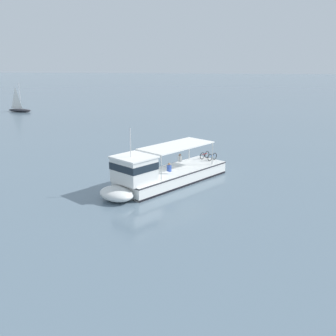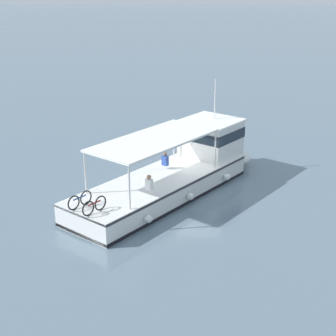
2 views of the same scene
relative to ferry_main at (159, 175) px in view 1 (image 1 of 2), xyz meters
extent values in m
plane|color=slate|center=(-0.33, 1.04, -1.01)|extent=(400.00, 400.00, 0.00)
cube|color=white|center=(1.29, -0.97, -0.46)|extent=(10.57, 9.02, 1.10)
ellipsoid|color=white|center=(-3.67, 2.74, -0.46)|extent=(3.52, 3.68, 1.01)
cube|color=black|center=(1.29, -0.97, -0.91)|extent=(10.59, 9.06, 0.16)
cube|color=#2D2D33|center=(1.29, -0.97, 0.01)|extent=(10.60, 9.07, 0.10)
cube|color=white|center=(-2.23, 1.66, 1.04)|extent=(3.71, 3.73, 1.90)
cube|color=#19232D|center=(-2.23, 1.66, 1.37)|extent=(3.78, 3.81, 0.56)
cube|color=white|center=(-2.23, 1.66, 2.05)|extent=(3.93, 3.96, 0.12)
cube|color=white|center=(1.65, -1.24, 2.14)|extent=(7.13, 6.37, 0.10)
cylinder|color=silver|center=(-1.76, -0.39, 1.09)|extent=(0.08, 0.08, 2.00)
cylinder|color=silver|center=(-0.14, 1.79, 1.09)|extent=(0.08, 0.08, 2.00)
cylinder|color=silver|center=(3.45, -4.27, 1.09)|extent=(0.08, 0.08, 2.00)
cylinder|color=silver|center=(5.07, -2.09, 1.09)|extent=(0.08, 0.08, 2.00)
cylinder|color=silver|center=(-2.47, 1.84, 3.21)|extent=(0.06, 0.06, 2.20)
sphere|color=white|center=(-0.37, 2.49, -0.52)|extent=(0.36, 0.36, 0.36)
sphere|color=white|center=(2.28, 0.52, -0.52)|extent=(0.36, 0.36, 0.36)
sphere|color=white|center=(4.76, -1.34, -0.52)|extent=(0.36, 0.36, 0.36)
torus|color=black|center=(4.67, -4.05, 0.42)|extent=(0.56, 0.44, 0.66)
torus|color=black|center=(5.23, -4.47, 0.42)|extent=(0.56, 0.44, 0.66)
cylinder|color=#1E478C|center=(4.95, -4.26, 0.54)|extent=(0.60, 0.47, 0.06)
torus|color=black|center=(5.21, -3.33, 0.42)|extent=(0.56, 0.44, 0.66)
torus|color=black|center=(5.77, -3.75, 0.42)|extent=(0.56, 0.44, 0.66)
cylinder|color=maroon|center=(5.49, -3.54, 0.54)|extent=(0.60, 0.47, 0.06)
cube|color=white|center=(3.39, -1.38, 0.55)|extent=(0.37, 0.39, 0.52)
sphere|color=#9E7051|center=(3.39, -1.38, 0.92)|extent=(0.20, 0.20, 0.20)
cube|color=#2D4CA5|center=(0.15, -0.78, 0.55)|extent=(0.37, 0.39, 0.52)
sphere|color=#9E7051|center=(0.15, -0.78, 0.92)|extent=(0.20, 0.20, 0.20)
ellipsoid|color=#232328|center=(41.18, 32.48, -0.71)|extent=(2.14, 4.96, 0.60)
cylinder|color=silver|center=(41.13, 32.19, 1.99)|extent=(0.08, 0.08, 4.80)
pyramid|color=white|center=(41.23, 33.03, 1.68)|extent=(0.33, 1.69, 4.08)
camera|label=1|loc=(-31.59, -4.45, 9.65)|focal=43.20mm
camera|label=2|loc=(24.50, 0.22, 9.32)|focal=53.68mm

